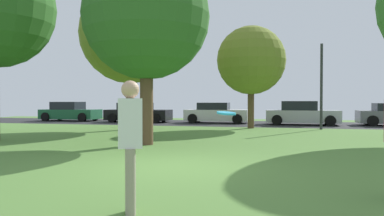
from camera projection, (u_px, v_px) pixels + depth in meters
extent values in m
plane|color=#547F38|center=(168.00, 166.00, 8.55)|extent=(44.00, 44.00, 0.00)
cube|color=#28282B|center=(241.00, 124.00, 24.10)|extent=(44.00, 6.40, 0.01)
cylinder|color=brown|center=(147.00, 102.00, 12.70)|extent=(0.45, 0.45, 2.96)
sphere|color=#2D6023|center=(146.00, 16.00, 12.64)|extent=(4.38, 4.38, 4.38)
cylinder|color=brown|center=(251.00, 107.00, 20.09)|extent=(0.35, 0.35, 2.35)
sphere|color=olive|center=(251.00, 60.00, 20.04)|extent=(3.74, 3.74, 3.74)
cylinder|color=brown|center=(130.00, 99.00, 19.14)|extent=(0.43, 0.43, 3.23)
sphere|color=olive|center=(130.00, 34.00, 19.07)|extent=(5.16, 5.16, 5.16)
cylinder|color=gray|center=(131.00, 179.00, 5.06)|extent=(0.14, 0.14, 0.89)
cylinder|color=gray|center=(130.00, 182.00, 4.90)|extent=(0.14, 0.14, 0.89)
cube|color=silver|center=(130.00, 123.00, 4.96)|extent=(0.38, 0.33, 0.67)
sphere|color=tan|center=(130.00, 89.00, 4.95)|extent=(0.24, 0.24, 0.24)
cylinder|color=#2DB2E0|center=(226.00, 113.00, 5.17)|extent=(0.38, 0.38, 0.05)
cube|color=#195633|center=(71.00, 114.00, 27.37)|extent=(4.28, 1.81, 0.70)
cube|color=black|center=(68.00, 106.00, 27.40)|extent=(2.05, 1.60, 0.56)
cylinder|color=black|center=(95.00, 116.00, 27.90)|extent=(0.64, 0.22, 0.64)
cylinder|color=black|center=(82.00, 117.00, 26.14)|extent=(0.64, 0.22, 0.64)
cylinder|color=black|center=(60.00, 116.00, 28.60)|extent=(0.64, 0.22, 0.64)
cylinder|color=black|center=(45.00, 117.00, 26.84)|extent=(0.64, 0.22, 0.64)
cube|color=black|center=(138.00, 115.00, 25.78)|extent=(4.52, 1.75, 0.72)
cube|color=black|center=(135.00, 106.00, 25.82)|extent=(2.17, 1.54, 0.48)
cylinder|color=black|center=(164.00, 117.00, 26.26)|extent=(0.64, 0.22, 0.64)
cylinder|color=black|center=(156.00, 118.00, 24.56)|extent=(0.64, 0.22, 0.64)
cylinder|color=black|center=(123.00, 117.00, 27.00)|extent=(0.64, 0.22, 0.64)
cylinder|color=black|center=(112.00, 118.00, 25.30)|extent=(0.64, 0.22, 0.64)
cube|color=white|center=(217.00, 115.00, 24.80)|extent=(4.23, 1.70, 0.75)
cube|color=black|center=(214.00, 106.00, 24.84)|extent=(2.03, 1.50, 0.47)
cylinder|color=black|center=(240.00, 118.00, 25.29)|extent=(0.64, 0.22, 0.64)
cylinder|color=black|center=(237.00, 119.00, 23.63)|extent=(0.64, 0.22, 0.64)
cylinder|color=black|center=(198.00, 117.00, 25.98)|extent=(0.64, 0.22, 0.64)
cylinder|color=black|center=(193.00, 119.00, 24.33)|extent=(0.64, 0.22, 0.64)
cube|color=#B7B7BC|center=(302.00, 116.00, 22.93)|extent=(4.40, 1.82, 0.76)
cube|color=black|center=(299.00, 106.00, 22.96)|extent=(2.11, 1.60, 0.57)
cylinder|color=black|center=(327.00, 119.00, 23.45)|extent=(0.64, 0.22, 0.64)
cylinder|color=black|center=(330.00, 121.00, 21.68)|extent=(0.64, 0.22, 0.64)
cylinder|color=black|center=(277.00, 119.00, 24.18)|extent=(0.64, 0.22, 0.64)
cylinder|color=black|center=(277.00, 120.00, 22.41)|extent=(0.64, 0.22, 0.64)
cylinder|color=black|center=(366.00, 119.00, 23.22)|extent=(0.64, 0.22, 0.64)
cylinder|color=black|center=(373.00, 121.00, 21.54)|extent=(0.64, 0.22, 0.64)
cylinder|color=#2D2D33|center=(321.00, 87.00, 19.27)|extent=(0.14, 0.14, 4.50)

